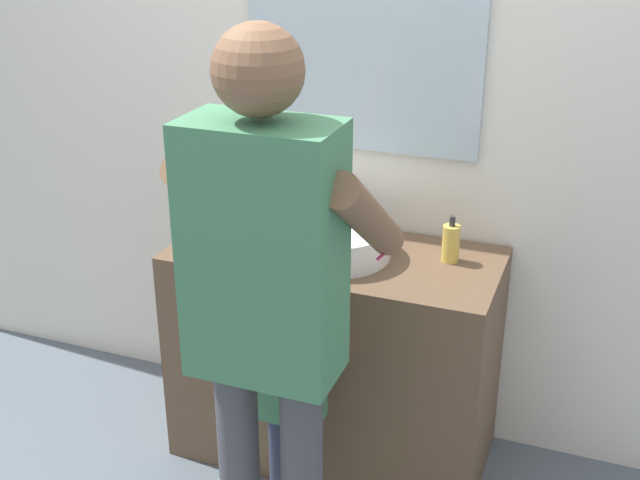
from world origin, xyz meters
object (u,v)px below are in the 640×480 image
at_px(toothbrush_cup, 240,226).
at_px(child_toddler, 292,383).
at_px(soap_bottle, 451,243).
at_px(adult_parent, 267,288).

height_order(toothbrush_cup, child_toddler, toothbrush_cup).
distance_m(soap_bottle, adult_parent, 0.86).
xyz_separation_m(toothbrush_cup, child_toddler, (0.37, -0.40, -0.34)).
bearing_deg(toothbrush_cup, adult_parent, -58.49).
xyz_separation_m(toothbrush_cup, soap_bottle, (0.76, 0.08, 0.02)).
bearing_deg(toothbrush_cup, soap_bottle, 6.07).
bearing_deg(soap_bottle, toothbrush_cup, -173.93).
distance_m(toothbrush_cup, child_toddler, 0.64).
bearing_deg(child_toddler, soap_bottle, 50.68).
bearing_deg(child_toddler, toothbrush_cup, 132.77).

